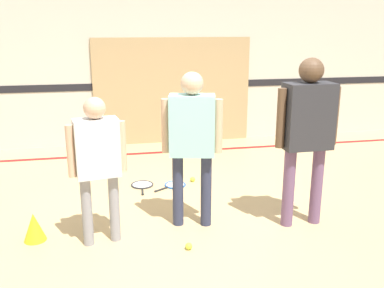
{
  "coord_description": "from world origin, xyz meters",
  "views": [
    {
      "loc": [
        -0.86,
        -4.15,
        2.04
      ],
      "look_at": [
        -0.06,
        -0.07,
        0.89
      ],
      "focal_mm": 40.0,
      "sensor_mm": 36.0,
      "label": 1
    }
  ],
  "objects_px": {
    "racket_second_spare": "(142,185)",
    "tennis_ball_by_spare_racket": "(193,179)",
    "racket_spare_on_floor": "(174,185)",
    "training_cone": "(34,227)",
    "tennis_ball_stray_left": "(180,206)",
    "person_instructor": "(192,133)",
    "person_student_left": "(97,156)",
    "tennis_ball_near_instructor": "(189,246)",
    "person_student_right": "(307,125)"
  },
  "relations": [
    {
      "from": "racket_second_spare",
      "to": "tennis_ball_by_spare_racket",
      "type": "height_order",
      "value": "tennis_ball_by_spare_racket"
    },
    {
      "from": "racket_spare_on_floor",
      "to": "training_cone",
      "type": "xyz_separation_m",
      "value": [
        -1.57,
        -1.2,
        0.13
      ]
    },
    {
      "from": "training_cone",
      "to": "racket_spare_on_floor",
      "type": "bearing_deg",
      "value": 37.32
    },
    {
      "from": "racket_second_spare",
      "to": "tennis_ball_stray_left",
      "type": "distance_m",
      "value": 0.9
    },
    {
      "from": "tennis_ball_by_spare_racket",
      "to": "training_cone",
      "type": "distance_m",
      "value": 2.26
    },
    {
      "from": "person_instructor",
      "to": "person_student_left",
      "type": "relative_size",
      "value": 1.13
    },
    {
      "from": "person_student_left",
      "to": "tennis_ball_near_instructor",
      "type": "distance_m",
      "value": 1.21
    },
    {
      "from": "person_student_left",
      "to": "tennis_ball_by_spare_racket",
      "type": "height_order",
      "value": "person_student_left"
    },
    {
      "from": "tennis_ball_stray_left",
      "to": "tennis_ball_by_spare_racket",
      "type": "bearing_deg",
      "value": 69.22
    },
    {
      "from": "training_cone",
      "to": "racket_second_spare",
      "type": "bearing_deg",
      "value": 47.84
    },
    {
      "from": "racket_spare_on_floor",
      "to": "tennis_ball_near_instructor",
      "type": "xyz_separation_m",
      "value": [
        -0.12,
        -1.67,
        0.02
      ]
    },
    {
      "from": "person_student_right",
      "to": "racket_spare_on_floor",
      "type": "bearing_deg",
      "value": -50.62
    },
    {
      "from": "person_instructor",
      "to": "training_cone",
      "type": "bearing_deg",
      "value": -165.78
    },
    {
      "from": "training_cone",
      "to": "tennis_ball_by_spare_racket",
      "type": "bearing_deg",
      "value": 35.29
    },
    {
      "from": "tennis_ball_near_instructor",
      "to": "training_cone",
      "type": "relative_size",
      "value": 0.23
    },
    {
      "from": "racket_spare_on_floor",
      "to": "person_student_left",
      "type": "bearing_deg",
      "value": 23.02
    },
    {
      "from": "racket_spare_on_floor",
      "to": "training_cone",
      "type": "bearing_deg",
      "value": 4.38
    },
    {
      "from": "person_student_left",
      "to": "racket_second_spare",
      "type": "relative_size",
      "value": 2.78
    },
    {
      "from": "person_student_left",
      "to": "tennis_ball_stray_left",
      "type": "bearing_deg",
      "value": 25.71
    },
    {
      "from": "person_instructor",
      "to": "racket_spare_on_floor",
      "type": "relative_size",
      "value": 3.27
    },
    {
      "from": "person_instructor",
      "to": "tennis_ball_by_spare_racket",
      "type": "height_order",
      "value": "person_instructor"
    },
    {
      "from": "person_student_left",
      "to": "training_cone",
      "type": "relative_size",
      "value": 5.02
    },
    {
      "from": "racket_spare_on_floor",
      "to": "tennis_ball_by_spare_racket",
      "type": "relative_size",
      "value": 7.47
    },
    {
      "from": "tennis_ball_near_instructor",
      "to": "tennis_ball_stray_left",
      "type": "xyz_separation_m",
      "value": [
        0.07,
        0.92,
        0.0
      ]
    },
    {
      "from": "person_instructor",
      "to": "person_student_left",
      "type": "height_order",
      "value": "person_instructor"
    },
    {
      "from": "racket_second_spare",
      "to": "tennis_ball_near_instructor",
      "type": "height_order",
      "value": "tennis_ball_near_instructor"
    },
    {
      "from": "tennis_ball_near_instructor",
      "to": "training_cone",
      "type": "bearing_deg",
      "value": 162.04
    },
    {
      "from": "tennis_ball_stray_left",
      "to": "person_instructor",
      "type": "bearing_deg",
      "value": -80.66
    },
    {
      "from": "person_instructor",
      "to": "tennis_ball_near_instructor",
      "type": "relative_size",
      "value": 24.41
    },
    {
      "from": "person_instructor",
      "to": "racket_second_spare",
      "type": "relative_size",
      "value": 3.13
    },
    {
      "from": "tennis_ball_by_spare_racket",
      "to": "tennis_ball_near_instructor",
      "type": "bearing_deg",
      "value": -102.4
    },
    {
      "from": "person_instructor",
      "to": "person_student_right",
      "type": "relative_size",
      "value": 0.92
    },
    {
      "from": "tennis_ball_near_instructor",
      "to": "tennis_ball_stray_left",
      "type": "height_order",
      "value": "same"
    },
    {
      "from": "tennis_ball_stray_left",
      "to": "racket_spare_on_floor",
      "type": "bearing_deg",
      "value": 85.98
    },
    {
      "from": "person_instructor",
      "to": "tennis_ball_by_spare_racket",
      "type": "distance_m",
      "value": 1.6
    },
    {
      "from": "person_student_right",
      "to": "tennis_ball_stray_left",
      "type": "xyz_separation_m",
      "value": [
        -1.21,
        0.61,
        -1.05
      ]
    },
    {
      "from": "person_student_right",
      "to": "training_cone",
      "type": "height_order",
      "value": "person_student_right"
    },
    {
      "from": "tennis_ball_by_spare_racket",
      "to": "person_student_right",
      "type": "bearing_deg",
      "value": -58.79
    },
    {
      "from": "racket_second_spare",
      "to": "training_cone",
      "type": "bearing_deg",
      "value": -38.36
    },
    {
      "from": "person_student_left",
      "to": "racket_spare_on_floor",
      "type": "distance_m",
      "value": 1.86
    },
    {
      "from": "tennis_ball_near_instructor",
      "to": "tennis_ball_by_spare_racket",
      "type": "relative_size",
      "value": 1.0
    },
    {
      "from": "tennis_ball_by_spare_racket",
      "to": "racket_second_spare",
      "type": "bearing_deg",
      "value": -177.91
    },
    {
      "from": "racket_spare_on_floor",
      "to": "racket_second_spare",
      "type": "relative_size",
      "value": 0.96
    },
    {
      "from": "tennis_ball_stray_left",
      "to": "person_student_left",
      "type": "bearing_deg",
      "value": -144.66
    },
    {
      "from": "racket_spare_on_floor",
      "to": "racket_second_spare",
      "type": "xyz_separation_m",
      "value": [
        -0.41,
        0.08,
        0.0
      ]
    },
    {
      "from": "racket_second_spare",
      "to": "tennis_ball_by_spare_racket",
      "type": "relative_size",
      "value": 7.79
    },
    {
      "from": "person_student_left",
      "to": "tennis_ball_near_instructor",
      "type": "height_order",
      "value": "person_student_left"
    },
    {
      "from": "tennis_ball_by_spare_racket",
      "to": "tennis_ball_stray_left",
      "type": "bearing_deg",
      "value": -110.78
    },
    {
      "from": "racket_spare_on_floor",
      "to": "tennis_ball_stray_left",
      "type": "distance_m",
      "value": 0.75
    },
    {
      "from": "person_student_right",
      "to": "person_instructor",
      "type": "bearing_deg",
      "value": -11.16
    }
  ]
}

